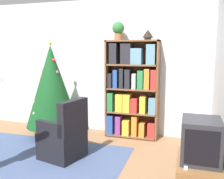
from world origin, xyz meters
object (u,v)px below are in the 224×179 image
object	(u,v)px
television	(201,140)
armchair	(64,137)
christmas_tree	(52,86)
table_lamp	(148,34)
potted_plant	(118,30)
bookshelf	(132,90)

from	to	relation	value
television	armchair	world-z (taller)	armchair
christmas_tree	table_lamp	xyz separation A→B (m)	(1.71, 0.43, 0.95)
television	christmas_tree	bearing A→B (deg)	153.80
armchair	potted_plant	size ratio (longest dim) A/B	2.80
armchair	potted_plant	distance (m)	2.15
television	armchair	size ratio (longest dim) A/B	0.52
christmas_tree	table_lamp	size ratio (longest dim) A/B	8.98
potted_plant	table_lamp	xyz separation A→B (m)	(0.55, -0.00, -0.09)
television	christmas_tree	distance (m)	2.90
television	table_lamp	xyz separation A→B (m)	(-0.88, 1.71, 1.26)
armchair	christmas_tree	bearing A→B (deg)	-127.10
bookshelf	table_lamp	xyz separation A→B (m)	(0.27, 0.01, 1.01)
television	christmas_tree	size ratio (longest dim) A/B	0.27
armchair	bookshelf	bearing A→B (deg)	161.44
bookshelf	table_lamp	bearing A→B (deg)	2.64
armchair	potted_plant	world-z (taller)	potted_plant
armchair	potted_plant	bearing A→B (deg)	171.70
bookshelf	television	distance (m)	2.07
bookshelf	television	bearing A→B (deg)	-55.80
christmas_tree	potted_plant	size ratio (longest dim) A/B	5.46
television	potted_plant	world-z (taller)	potted_plant
christmas_tree	bookshelf	bearing A→B (deg)	16.30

